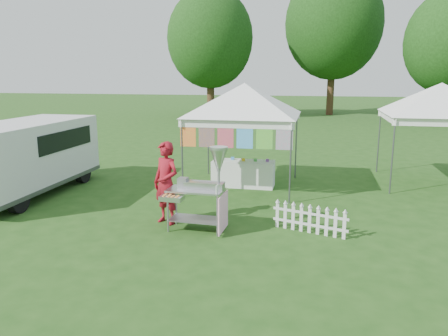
# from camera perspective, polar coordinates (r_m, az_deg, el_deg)

# --- Properties ---
(ground) EXTENTS (120.00, 120.00, 0.00)m
(ground) POSITION_cam_1_polar(r_m,az_deg,el_deg) (9.57, -0.90, -7.61)
(ground) COLOR #1F4814
(ground) RESTS_ON ground
(canopy_main) EXTENTS (4.24, 4.24, 3.45)m
(canopy_main) POSITION_cam_1_polar(r_m,az_deg,el_deg) (12.44, 2.71, 10.99)
(canopy_main) COLOR #59595E
(canopy_main) RESTS_ON ground
(canopy_right) EXTENTS (4.24, 4.24, 3.45)m
(canopy_right) POSITION_cam_1_polar(r_m,az_deg,el_deg) (14.21, 26.60, 9.90)
(canopy_right) COLOR #59595E
(canopy_right) RESTS_ON ground
(tree_left) EXTENTS (6.40, 6.40, 9.53)m
(tree_left) POSITION_cam_1_polar(r_m,az_deg,el_deg) (33.85, -1.81, 16.54)
(tree_left) COLOR #3B2715
(tree_left) RESTS_ON ground
(tree_mid) EXTENTS (7.60, 7.60, 11.52)m
(tree_mid) POSITION_cam_1_polar(r_m,az_deg,el_deg) (37.00, 14.15, 17.84)
(tree_mid) COLOR #3B2715
(tree_mid) RESTS_ON ground
(donut_cart) EXTENTS (1.33, 0.85, 1.80)m
(donut_cart) POSITION_cam_1_polar(r_m,az_deg,el_deg) (8.99, -2.60, -1.86)
(donut_cart) COLOR gray
(donut_cart) RESTS_ON ground
(vendor) EXTENTS (0.79, 0.69, 1.82)m
(vendor) POSITION_cam_1_polar(r_m,az_deg,el_deg) (9.60, -7.57, -1.96)
(vendor) COLOR maroon
(vendor) RESTS_ON ground
(cargo_van) EXTENTS (1.95, 4.79, 1.98)m
(cargo_van) POSITION_cam_1_polar(r_m,az_deg,el_deg) (13.08, -24.31, 1.52)
(cargo_van) COLOR silver
(cargo_van) RESTS_ON ground
(picket_fence) EXTENTS (1.55, 0.52, 0.56)m
(picket_fence) POSITION_cam_1_polar(r_m,az_deg,el_deg) (9.26, 11.11, -6.65)
(picket_fence) COLOR silver
(picket_fence) RESTS_ON ground
(display_table) EXTENTS (1.80, 0.70, 0.76)m
(display_table) POSITION_cam_1_polar(r_m,az_deg,el_deg) (12.84, 2.54, -0.72)
(display_table) COLOR white
(display_table) RESTS_ON ground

